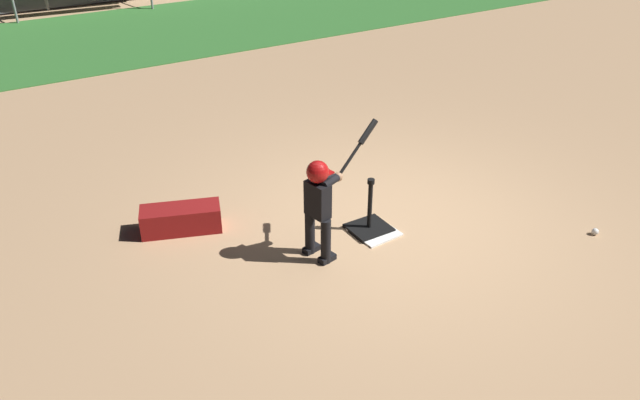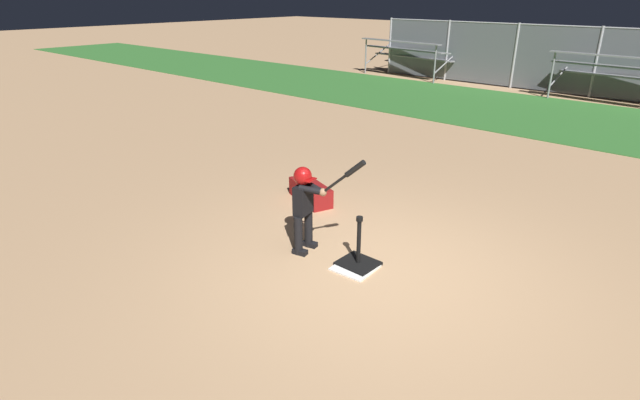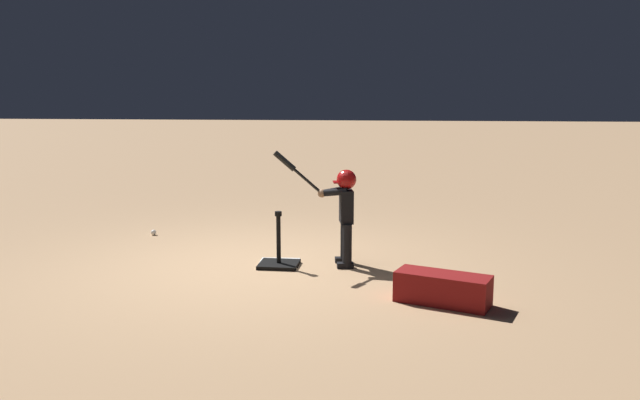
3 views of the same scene
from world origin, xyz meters
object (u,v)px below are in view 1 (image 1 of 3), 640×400
at_px(batting_tee, 369,223).
at_px(baseball, 595,232).
at_px(equipment_bag, 181,219).
at_px(batter_child, 321,197).

bearing_deg(batting_tee, baseball, -33.80).
bearing_deg(equipment_bag, baseball, -12.80).
distance_m(batting_tee, batter_child, 0.93).
relative_size(batting_tee, batter_child, 0.48).
xyz_separation_m(batter_child, baseball, (2.70, -1.20, -0.65)).
xyz_separation_m(batting_tee, equipment_bag, (-1.72, 1.05, 0.06)).
distance_m(batter_child, equipment_bag, 1.66).
relative_size(baseball, equipment_bag, 0.09).
bearing_deg(baseball, batting_tee, 146.20).
height_order(batting_tee, batter_child, batter_child).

